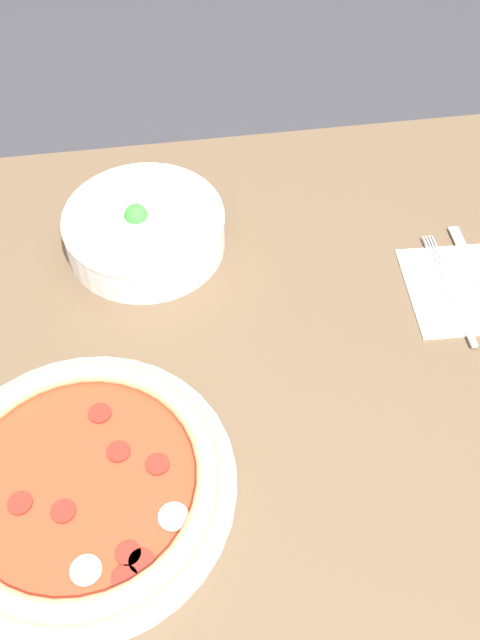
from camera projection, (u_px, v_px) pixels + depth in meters
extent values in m
plane|color=#333338|center=(238.00, 608.00, 1.42)|extent=(8.00, 8.00, 0.00)
cube|color=brown|center=(237.00, 422.00, 0.84)|extent=(1.34, 1.03, 0.03)
cylinder|color=white|center=(82.00, 486.00, 0.77)|extent=(0.33, 0.33, 0.01)
torus|color=#DBB77A|center=(79.00, 479.00, 0.75)|extent=(0.30, 0.30, 0.03)
cylinder|color=red|center=(81.00, 483.00, 0.76)|extent=(0.27, 0.27, 0.01)
cylinder|color=maroon|center=(63.00, 511.00, 0.73)|extent=(0.03, 0.03, 0.00)
cylinder|color=maroon|center=(142.00, 561.00, 0.70)|extent=(0.03, 0.03, 0.00)
cylinder|color=maroon|center=(118.00, 451.00, 0.78)|extent=(0.03, 0.03, 0.00)
cylinder|color=maroon|center=(20.00, 503.00, 0.74)|extent=(0.03, 0.03, 0.00)
cylinder|color=maroon|center=(125.00, 578.00, 0.69)|extent=(0.03, 0.03, 0.00)
cylinder|color=maroon|center=(128.00, 553.00, 0.71)|extent=(0.03, 0.03, 0.00)
cylinder|color=maroon|center=(100.00, 413.00, 0.81)|extent=(0.03, 0.03, 0.00)
cylinder|color=maroon|center=(157.00, 464.00, 0.77)|extent=(0.03, 0.03, 0.00)
ellipsoid|color=silver|center=(173.00, 516.00, 0.73)|extent=(0.03, 0.03, 0.01)
ellipsoid|color=silver|center=(86.00, 570.00, 0.70)|extent=(0.03, 0.03, 0.01)
cylinder|color=white|center=(145.00, 230.00, 0.97)|extent=(0.22, 0.22, 0.06)
torus|color=white|center=(143.00, 218.00, 0.96)|extent=(0.22, 0.22, 0.01)
ellipsoid|color=#998466|center=(103.00, 237.00, 0.94)|extent=(0.04, 0.04, 0.02)
ellipsoid|color=tan|center=(152.00, 230.00, 0.96)|extent=(0.04, 0.04, 0.02)
ellipsoid|color=tan|center=(105.00, 264.00, 0.92)|extent=(0.04, 0.04, 0.02)
ellipsoid|color=tan|center=(156.00, 251.00, 0.93)|extent=(0.04, 0.04, 0.02)
sphere|color=#388433|center=(136.00, 215.00, 0.95)|extent=(0.03, 0.03, 0.03)
cube|color=white|center=(466.00, 289.00, 0.94)|extent=(0.16, 0.16, 0.00)
cube|color=silver|center=(457.00, 305.00, 0.92)|extent=(0.01, 0.13, 0.00)
cube|color=silver|center=(438.00, 251.00, 0.98)|extent=(0.00, 0.06, 0.00)
cube|color=silver|center=(435.00, 252.00, 0.98)|extent=(0.00, 0.06, 0.00)
cube|color=silver|center=(432.00, 252.00, 0.98)|extent=(0.00, 0.06, 0.00)
cube|color=silver|center=(429.00, 252.00, 0.98)|extent=(0.00, 0.06, 0.00)
cube|color=silver|center=(469.00, 261.00, 0.97)|extent=(0.01, 0.13, 0.00)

